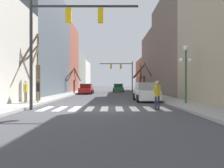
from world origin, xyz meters
TOP-DOWN VIEW (x-y plane):
  - ground_plane at (0.00, 0.00)m, footprint 240.00×240.00m
  - sidewalk_left at (-5.62, 0.00)m, footprint 2.13×90.00m
  - sidewalk_right at (5.62, 0.00)m, footprint 2.13×90.00m
  - building_row_left at (-9.68, 25.42)m, footprint 6.00×64.88m
  - building_row_right at (9.68, 15.97)m, footprint 6.00×49.78m
  - crosswalk_stripes at (-0.00, 0.07)m, footprint 7.65×2.60m
  - traffic_signal_near at (-2.52, -0.42)m, footprint 6.39×0.28m
  - traffic_signal_far at (2.46, 28.16)m, footprint 6.29×0.28m
  - street_lamp_right_corner at (5.69, 2.22)m, footprint 0.95×0.36m
  - car_parked_right_far at (3.45, 6.11)m, footprint 1.96×4.85m
  - car_parked_right_near at (-3.43, 19.66)m, footprint 2.01×4.49m
  - car_parked_left_near at (1.63, 27.97)m, footprint 2.03×4.43m
  - pedestrian_on_left_sidewalk at (-5.88, 2.76)m, footprint 0.23×0.70m
  - pedestrian_on_right_sidewalk at (3.05, -0.72)m, footprint 0.58×0.57m
  - pedestrian_waiting_at_curb at (-5.04, 2.92)m, footprint 0.34×0.72m
  - street_tree_left_mid at (6.01, 29.80)m, footprint 1.87×2.01m
  - street_tree_right_mid at (-5.62, 21.42)m, footprint 2.92×1.88m
  - street_tree_left_far at (-5.84, 4.78)m, footprint 2.02×2.94m
  - street_tree_right_far at (5.39, 21.56)m, footprint 3.03×0.81m

SIDE VIEW (x-z plane):
  - ground_plane at x=0.00m, z-range 0.00..0.00m
  - crosswalk_stripes at x=0.00m, z-range 0.00..0.01m
  - sidewalk_left at x=-5.62m, z-range 0.00..0.15m
  - sidewalk_right at x=5.62m, z-range 0.00..0.15m
  - car_parked_left_near at x=1.63m, z-range -0.04..1.49m
  - car_parked_right_near at x=-3.43m, z-range -0.04..1.50m
  - car_parked_right_far at x=3.45m, z-range -0.05..1.59m
  - pedestrian_on_right_sidewalk at x=3.05m, z-range 0.15..1.85m
  - pedestrian_on_left_sidewalk at x=-5.88m, z-range 0.30..1.92m
  - pedestrian_waiting_at_curb at x=-5.04m, z-range 0.31..2.01m
  - street_tree_right_mid at x=-5.62m, z-range 0.22..4.20m
  - street_tree_left_mid at x=6.01m, z-range -0.37..4.99m
  - street_tree_right_far at x=5.39m, z-range -0.03..4.75m
  - street_tree_left_far at x=-5.84m, z-range -0.27..5.29m
  - street_lamp_right_corner at x=5.69m, z-range 1.01..5.10m
  - traffic_signal_far at x=2.46m, z-range 1.29..7.04m
  - traffic_signal_near at x=-2.52m, z-range 1.44..7.92m
  - building_row_left at x=-9.68m, z-range -1.46..12.39m
  - building_row_right at x=9.68m, z-range -0.99..12.63m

